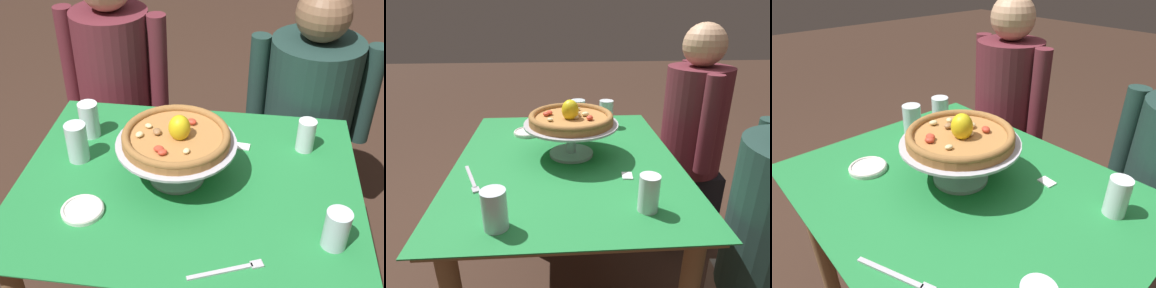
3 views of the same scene
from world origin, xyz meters
TOP-DOWN VIEW (x-y plane):
  - dining_table at (0.00, 0.00)m, footprint 1.07×0.86m
  - pizza_stand at (-0.04, 0.02)m, footprint 0.37×0.37m
  - pizza at (-0.04, 0.02)m, footprint 0.33×0.33m
  - water_glass_back_left at (-0.38, 0.21)m, footprint 0.07×0.07m
  - water_glass_front_right at (0.43, -0.21)m, footprint 0.07×0.07m
  - water_glass_side_left at (-0.38, 0.07)m, footprint 0.07×0.07m
  - water_glass_back_right at (0.37, 0.22)m, footprint 0.06×0.06m
  - side_plate at (-0.28, -0.18)m, footprint 0.13×0.13m
  - dinner_fork at (0.16, -0.33)m, footprint 0.20×0.09m
  - sugar_packet at (0.16, 0.21)m, footprint 0.05×0.04m
  - diner_left at (-0.42, 0.68)m, footprint 0.48×0.35m

SIDE VIEW (x-z plane):
  - diner_left at x=-0.42m, z-range -0.03..1.18m
  - dining_table at x=0.00m, z-range 0.24..0.96m
  - sugar_packet at x=0.16m, z-range 0.72..0.72m
  - dinner_fork at x=0.16m, z-range 0.72..0.72m
  - side_plate at x=-0.28m, z-range 0.72..0.73m
  - water_glass_back_right at x=0.37m, z-range 0.71..0.82m
  - water_glass_front_right at x=0.43m, z-range 0.71..0.82m
  - water_glass_side_left at x=-0.38m, z-range 0.71..0.84m
  - water_glass_back_left at x=-0.38m, z-range 0.71..0.84m
  - pizza_stand at x=-0.04m, z-range 0.75..0.88m
  - pizza at x=-0.04m, z-range 0.83..0.92m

